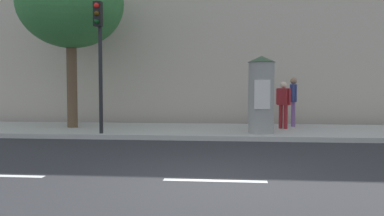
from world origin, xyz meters
TOP-DOWN VIEW (x-y plane):
  - ground_plane at (0.00, 0.00)m, footprint 80.00×80.00m
  - sidewalk_curb at (0.00, 7.00)m, footprint 36.00×4.00m
  - lane_markings at (0.00, 0.00)m, footprint 25.80×0.16m
  - traffic_light at (-3.79, 5.24)m, footprint 0.24×0.45m
  - poster_column at (1.22, 5.97)m, footprint 0.89×0.89m
  - street_tree at (-5.41, 7.05)m, footprint 3.73×3.73m
  - pedestrian_in_red_top at (2.55, 8.14)m, footprint 0.31×0.56m
  - pedestrian_near_pole at (2.08, 7.30)m, footprint 0.46×0.43m

SIDE VIEW (x-z plane):
  - ground_plane at x=0.00m, z-range 0.00..0.00m
  - lane_markings at x=0.00m, z-range 0.00..0.01m
  - sidewalk_curb at x=0.00m, z-range 0.00..0.15m
  - pedestrian_near_pole at x=2.08m, z-range 0.28..1.91m
  - pedestrian_in_red_top at x=2.55m, z-range 0.31..2.10m
  - poster_column at x=1.22m, z-range 0.17..2.61m
  - traffic_light at x=-3.79m, z-range 0.87..4.92m
  - street_tree at x=-5.41m, z-range 1.55..7.56m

